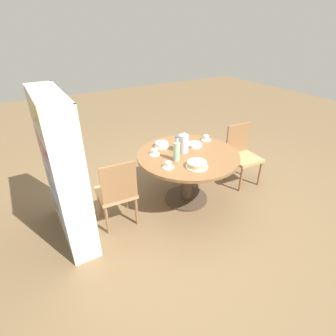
% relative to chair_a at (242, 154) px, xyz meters
% --- Properties ---
extents(ground_plane, '(14.00, 14.00, 0.00)m').
position_rel_chair_a_xyz_m(ground_plane, '(0.00, 0.98, -0.46)').
color(ground_plane, brown).
extents(dining_table, '(1.31, 1.31, 0.70)m').
position_rel_chair_a_xyz_m(dining_table, '(0.00, 0.98, 0.09)').
color(dining_table, '#473828').
rests_on(dining_table, ground_plane).
extents(chair_a, '(0.45, 0.45, 0.88)m').
position_rel_chair_a_xyz_m(chair_a, '(0.00, 0.00, 0.00)').
color(chair_a, olive).
rests_on(chair_a, ground_plane).
extents(chair_b, '(0.45, 0.45, 0.88)m').
position_rel_chair_a_xyz_m(chair_b, '(0.01, 1.96, 0.00)').
color(chair_b, olive).
rests_on(chair_b, ground_plane).
extents(bookshelf, '(1.06, 0.28, 1.63)m').
position_rel_chair_a_xyz_m(bookshelf, '(0.15, 2.45, 0.34)').
color(bookshelf, silver).
rests_on(bookshelf, ground_plane).
extents(coffee_pot, '(0.13, 0.13, 0.27)m').
position_rel_chair_a_xyz_m(coffee_pot, '(0.08, 1.00, 0.37)').
color(coffee_pot, silver).
rests_on(coffee_pot, dining_table).
extents(water_bottle, '(0.08, 0.08, 0.31)m').
position_rel_chair_a_xyz_m(water_bottle, '(-0.07, 1.20, 0.37)').
color(water_bottle, '#99C6A3').
rests_on(water_bottle, dining_table).
extents(cake_main, '(0.26, 0.26, 0.07)m').
position_rel_chair_a_xyz_m(cake_main, '(-0.33, 1.09, 0.27)').
color(cake_main, white).
rests_on(cake_main, dining_table).
extents(cake_second, '(0.20, 0.20, 0.06)m').
position_rel_chair_a_xyz_m(cake_second, '(0.37, 1.16, 0.27)').
color(cake_second, white).
rests_on(cake_second, dining_table).
extents(cup_a, '(0.14, 0.14, 0.07)m').
position_rel_chair_a_xyz_m(cup_a, '(0.21, 1.36, 0.27)').
color(cup_a, white).
rests_on(cup_a, dining_table).
extents(cup_b, '(0.14, 0.14, 0.07)m').
position_rel_chair_a_xyz_m(cup_b, '(0.24, 0.50, 0.27)').
color(cup_b, white).
rests_on(cup_b, dining_table).
extents(cup_c, '(0.14, 0.14, 0.07)m').
position_rel_chair_a_xyz_m(cup_c, '(-0.17, 1.38, 0.27)').
color(cup_c, white).
rests_on(cup_c, dining_table).
extents(plate_stack, '(0.19, 0.19, 0.04)m').
position_rel_chair_a_xyz_m(plate_stack, '(0.15, 0.77, 0.26)').
color(plate_stack, white).
rests_on(plate_stack, dining_table).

